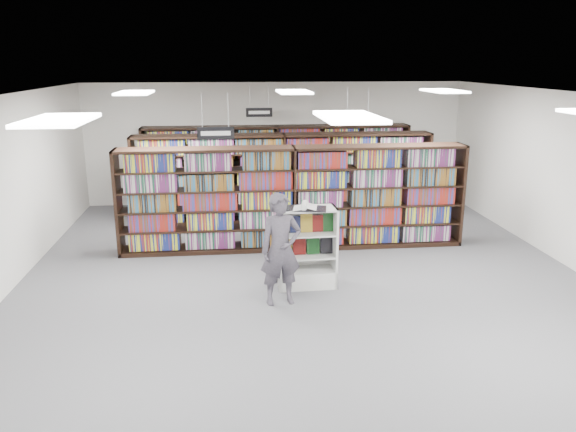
{
  "coord_description": "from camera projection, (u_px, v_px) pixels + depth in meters",
  "views": [
    {
      "loc": [
        -1.31,
        -8.96,
        3.75
      ],
      "look_at": [
        -0.28,
        0.5,
        1.1
      ],
      "focal_mm": 35.0,
      "sensor_mm": 36.0,
      "label": 1
    }
  ],
  "objects": [
    {
      "name": "bookshelf_row_far",
      "position": [
        277.0,
        165.0,
        14.9
      ],
      "size": [
        7.0,
        0.6,
        2.1
      ],
      "color": "black",
      "rests_on": "floor"
    },
    {
      "name": "shopper",
      "position": [
        281.0,
        249.0,
        8.76
      ],
      "size": [
        0.71,
        0.53,
        1.79
      ],
      "primitive_type": "imported",
      "rotation": [
        0.0,
        0.0,
        0.16
      ],
      "color": "#4C4852",
      "rests_on": "floor"
    },
    {
      "name": "bookshelf_row_mid",
      "position": [
        284.0,
        178.0,
        13.27
      ],
      "size": [
        7.0,
        0.6,
        2.1
      ],
      "color": "black",
      "rests_on": "floor"
    },
    {
      "name": "floor",
      "position": [
        307.0,
        284.0,
        9.72
      ],
      "size": [
        12.0,
        12.0,
        0.0
      ],
      "primitive_type": "plane",
      "color": "#505055",
      "rests_on": "ground"
    },
    {
      "name": "wall_back",
      "position": [
        276.0,
        143.0,
        15.04
      ],
      "size": [
        10.0,
        0.1,
        3.2
      ],
      "primitive_type": "cube",
      "color": "white",
      "rests_on": "ground"
    },
    {
      "name": "troffer_back_left",
      "position": [
        135.0,
        93.0,
        10.48
      ],
      "size": [
        0.6,
        1.2,
        0.04
      ],
      "primitive_type": "cube",
      "color": "white",
      "rests_on": "ceiling"
    },
    {
      "name": "aisle_sign_left",
      "position": [
        216.0,
        132.0,
        9.84
      ],
      "size": [
        0.65,
        0.02,
        0.8
      ],
      "color": "#B2B2B7",
      "rests_on": "ceiling"
    },
    {
      "name": "bookshelf_row_near",
      "position": [
        294.0,
        198.0,
        11.36
      ],
      "size": [
        7.0,
        0.6,
        2.1
      ],
      "color": "black",
      "rests_on": "floor"
    },
    {
      "name": "troffer_back_right",
      "position": [
        444.0,
        91.0,
        11.1
      ],
      "size": [
        0.6,
        1.2,
        0.04
      ],
      "primitive_type": "cube",
      "color": "white",
      "rests_on": "ceiling"
    },
    {
      "name": "ceiling",
      "position": [
        309.0,
        96.0,
        8.86
      ],
      "size": [
        10.0,
        12.0,
        0.1
      ],
      "primitive_type": "cube",
      "color": "white",
      "rests_on": "wall_back"
    },
    {
      "name": "troffer_front_left",
      "position": [
        59.0,
        120.0,
        5.69
      ],
      "size": [
        0.6,
        1.2,
        0.04
      ],
      "primitive_type": "cube",
      "color": "white",
      "rests_on": "ceiling"
    },
    {
      "name": "wall_front",
      "position": [
        442.0,
        412.0,
        3.55
      ],
      "size": [
        10.0,
        0.1,
        3.2
      ],
      "primitive_type": "cube",
      "color": "white",
      "rests_on": "ground"
    },
    {
      "name": "endcap_display",
      "position": [
        306.0,
        259.0,
        9.57
      ],
      "size": [
        1.0,
        0.52,
        1.39
      ],
      "rotation": [
        0.0,
        0.0,
        0.03
      ],
      "color": "silver",
      "rests_on": "floor"
    },
    {
      "name": "troffer_front_center",
      "position": [
        349.0,
        117.0,
        6.0
      ],
      "size": [
        0.6,
        1.2,
        0.04
      ],
      "primitive_type": "cube",
      "color": "white",
      "rests_on": "ceiling"
    },
    {
      "name": "open_book",
      "position": [
        305.0,
        207.0,
        9.22
      ],
      "size": [
        0.75,
        0.52,
        0.13
      ],
      "rotation": [
        0.0,
        0.0,
        -0.19
      ],
      "color": "black",
      "rests_on": "endcap_display"
    },
    {
      "name": "aisle_sign_center",
      "position": [
        259.0,
        112.0,
        13.78
      ],
      "size": [
        0.65,
        0.02,
        0.8
      ],
      "color": "#B2B2B7",
      "rests_on": "ceiling"
    },
    {
      "name": "troffer_back_center",
      "position": [
        294.0,
        92.0,
        10.79
      ],
      "size": [
        0.6,
        1.2,
        0.04
      ],
      "primitive_type": "cube",
      "color": "white",
      "rests_on": "ceiling"
    },
    {
      "name": "aisle_sign_right",
      "position": [
        357.0,
        119.0,
        12.07
      ],
      "size": [
        0.65,
        0.02,
        0.8
      ],
      "color": "#B2B2B7",
      "rests_on": "ceiling"
    }
  ]
}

